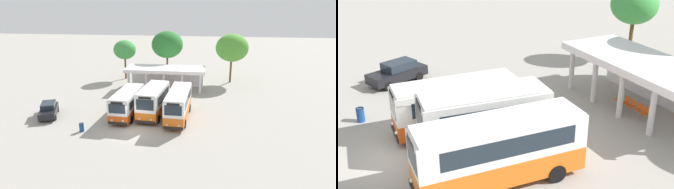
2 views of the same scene
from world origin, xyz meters
TOP-DOWN VIEW (x-y plane):
  - ground_plane at (0.00, 0.00)m, footprint 180.00×180.00m
  - city_bus_nearest_orange at (-1.59, 4.37)m, footprint 2.60×7.40m
  - city_bus_second_in_row at (1.40, 4.83)m, footprint 2.99×6.98m
  - city_bus_middle_cream at (4.38, 4.27)m, footprint 2.55×8.18m
  - parked_car_flank at (-10.72, 3.03)m, footprint 3.27×4.74m
  - terminal_canopy at (1.29, 16.22)m, footprint 11.87×4.58m
  - waiting_chair_end_by_column at (-0.05, 15.14)m, footprint 0.45×0.45m
  - waiting_chair_second_from_end at (0.56, 15.17)m, footprint 0.45×0.45m
  - waiting_chair_middle_seat at (1.16, 15.11)m, footprint 0.45×0.45m
  - waiting_chair_fourth_seat at (1.77, 15.15)m, footprint 0.45×0.45m
  - waiting_chair_fifth_seat at (2.37, 15.10)m, footprint 0.45×0.45m
  - roadside_tree_west_of_canopy at (-6.52, 21.55)m, footprint 3.83×3.83m
  - litter_bin_apron at (-5.18, -0.57)m, footprint 0.49×0.49m

SIDE VIEW (x-z plane):
  - ground_plane at x=0.00m, z-range 0.00..0.00m
  - litter_bin_apron at x=-5.18m, z-range 0.01..0.91m
  - waiting_chair_end_by_column at x=-0.05m, z-range 0.09..0.95m
  - waiting_chair_second_from_end at x=0.56m, z-range 0.09..0.95m
  - waiting_chair_middle_seat at x=1.16m, z-range 0.09..0.95m
  - waiting_chair_fourth_seat at x=1.77m, z-range 0.09..0.95m
  - waiting_chair_fifth_seat at x=2.37m, z-range 0.09..0.95m
  - parked_car_flank at x=-10.72m, z-range 0.02..1.64m
  - city_bus_nearest_orange at x=-1.59m, z-range 0.17..3.19m
  - city_bus_middle_cream at x=4.38m, z-range 0.17..3.50m
  - city_bus_second_in_row at x=1.40m, z-range 0.17..3.63m
  - terminal_canopy at x=1.29m, z-range 0.82..4.22m
  - roadside_tree_west_of_canopy at x=-6.52m, z-range 1.68..8.35m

